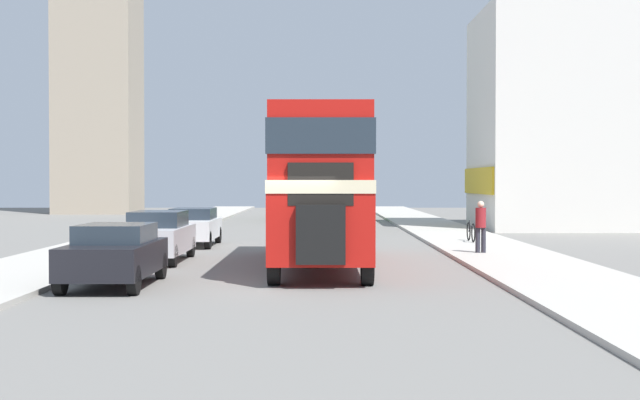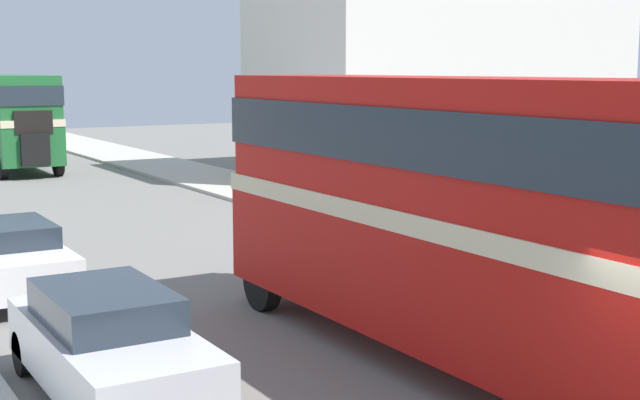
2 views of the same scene
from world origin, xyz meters
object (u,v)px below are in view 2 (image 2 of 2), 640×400
at_px(bus_distant, 9,113).
at_px(pedestrian_walking, 558,231).
at_px(car_parked_mid, 109,345).
at_px(bicycle_on_pavement, 423,219).
at_px(car_parked_far, 11,257).
at_px(double_decker_bus, 474,200).

relative_size(bus_distant, pedestrian_walking, 5.64).
height_order(car_parked_mid, bicycle_on_pavement, car_parked_mid).
xyz_separation_m(car_parked_far, pedestrian_walking, (9.82, -4.60, 0.32)).
bearing_deg(car_parked_mid, bicycle_on_pavement, 34.10).
bearing_deg(pedestrian_walking, bicycle_on_pavement, 83.66).
bearing_deg(double_decker_bus, pedestrian_walking, 33.09).
bearing_deg(bicycle_on_pavement, double_decker_bus, -123.48).
relative_size(bus_distant, bicycle_on_pavement, 5.27).
xyz_separation_m(car_parked_mid, car_parked_far, (0.12, 6.45, -0.04)).
relative_size(double_decker_bus, bicycle_on_pavement, 6.23).
relative_size(bus_distant, car_parked_far, 2.28).
height_order(car_parked_far, pedestrian_walking, pedestrian_walking).
bearing_deg(double_decker_bus, bicycle_on_pavement, 56.52).
bearing_deg(car_parked_far, pedestrian_walking, -25.08).
xyz_separation_m(double_decker_bus, car_parked_mid, (-4.84, 1.47, -1.72)).
distance_m(double_decker_bus, bus_distant, 30.47).
relative_size(double_decker_bus, car_parked_mid, 2.54).
bearing_deg(bicycle_on_pavement, car_parked_mid, -145.90).
distance_m(bus_distant, bicycle_on_pavement, 22.69).
distance_m(car_parked_mid, bicycle_on_pavement, 12.72).
height_order(double_decker_bus, car_parked_mid, double_decker_bus).
height_order(car_parked_far, bicycle_on_pavement, car_parked_far).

